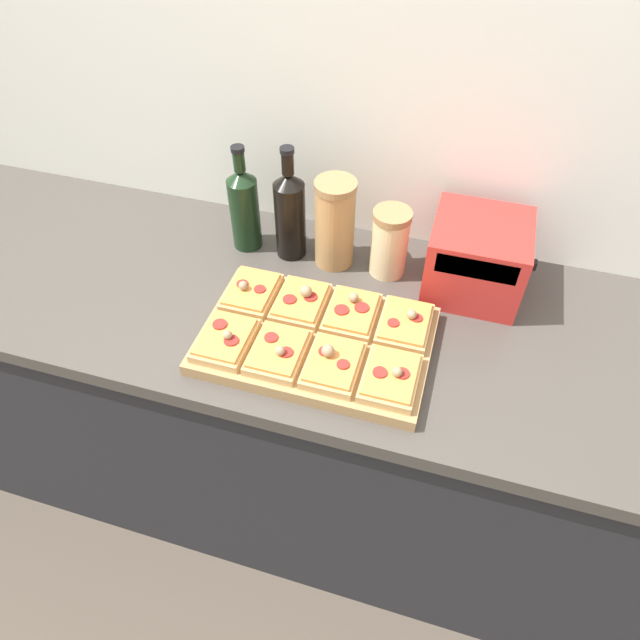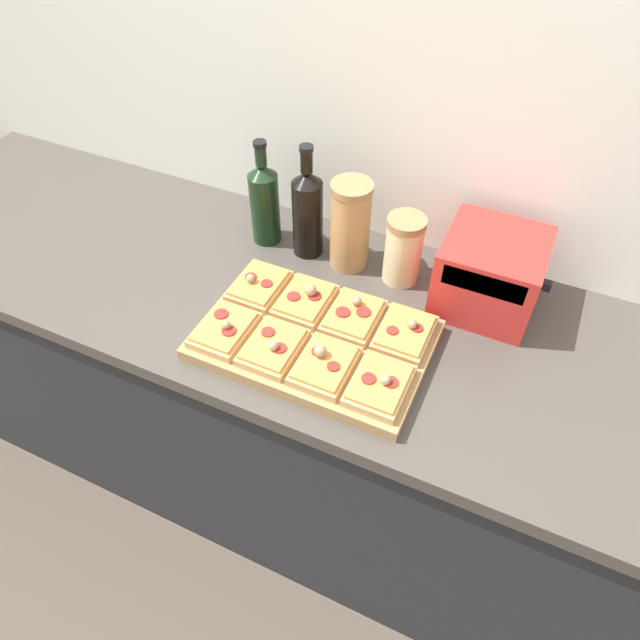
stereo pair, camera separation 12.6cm
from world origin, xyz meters
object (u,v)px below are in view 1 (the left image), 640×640
object	(u,v)px
olive_oil_bottle	(244,207)
toaster_oven	(477,258)
grain_jar_short	(390,242)
cutting_board	(316,340)
grain_jar_tall	(335,223)
wine_bottle	(290,213)

from	to	relation	value
olive_oil_bottle	toaster_oven	world-z (taller)	olive_oil_bottle
grain_jar_short	toaster_oven	bearing A→B (deg)	-0.24
cutting_board	grain_jar_tall	xyz separation A→B (m)	(-0.04, 0.29, 0.10)
wine_bottle	grain_jar_short	bearing A→B (deg)	-0.00
cutting_board	toaster_oven	distance (m)	0.43
cutting_board	grain_jar_short	size ratio (longest dim) A/B	2.80
cutting_board	toaster_oven	size ratio (longest dim) A/B	2.04
grain_jar_tall	grain_jar_short	world-z (taller)	grain_jar_tall
olive_oil_bottle	grain_jar_tall	distance (m)	0.24
grain_jar_short	grain_jar_tall	bearing A→B (deg)	180.00
cutting_board	wine_bottle	xyz separation A→B (m)	(-0.16, 0.29, 0.11)
cutting_board	wine_bottle	distance (m)	0.35
cutting_board	grain_jar_tall	bearing A→B (deg)	97.84
olive_oil_bottle	grain_jar_short	world-z (taller)	olive_oil_bottle
grain_jar_tall	grain_jar_short	bearing A→B (deg)	-0.00
toaster_oven	olive_oil_bottle	bearing A→B (deg)	179.92
grain_jar_tall	olive_oil_bottle	bearing A→B (deg)	-180.00
toaster_oven	wine_bottle	bearing A→B (deg)	179.89
toaster_oven	grain_jar_short	bearing A→B (deg)	179.76
olive_oil_bottle	toaster_oven	xyz separation A→B (m)	(0.58, -0.00, -0.02)
cutting_board	olive_oil_bottle	size ratio (longest dim) A/B	1.76
cutting_board	toaster_oven	world-z (taller)	toaster_oven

